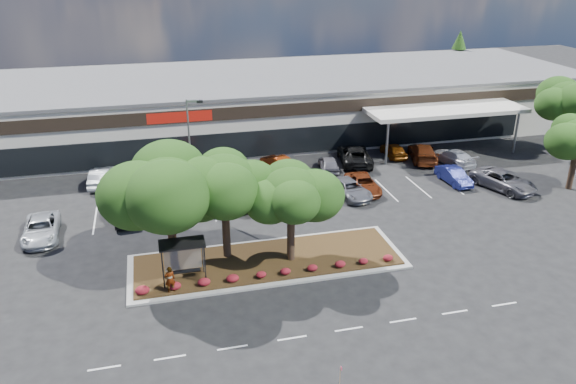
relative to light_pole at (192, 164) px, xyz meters
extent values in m
plane|color=black|center=(5.84, -13.33, -3.96)|extent=(160.00, 160.00, 0.00)
cube|color=silver|center=(5.84, 20.67, -0.96)|extent=(80.00, 20.00, 6.00)
cube|color=#565659|center=(5.84, 20.67, 2.14)|extent=(80.40, 20.40, 0.30)
cube|color=black|center=(5.84, 10.62, 0.84)|extent=(80.00, 0.25, 1.20)
cube|color=black|center=(5.84, 10.62, -2.36)|extent=(60.00, 0.18, 2.60)
cube|color=red|center=(-0.16, 10.55, 0.84)|extent=(6.00, 0.12, 1.00)
cube|color=silver|center=(25.84, 8.17, 0.44)|extent=(16.00, 5.00, 0.40)
cylinder|color=gray|center=(18.84, 6.17, -1.86)|extent=(0.24, 0.24, 4.20)
cylinder|color=gray|center=(32.84, 6.17, -1.86)|extent=(0.24, 0.24, 4.20)
cube|color=#A3A39E|center=(3.84, -9.33, -3.88)|extent=(18.00, 6.00, 0.15)
cube|color=#483418|center=(3.84, -9.33, -3.76)|extent=(17.20, 5.20, 0.12)
cube|color=silver|center=(-6.16, -17.33, -3.95)|extent=(1.60, 0.12, 0.01)
cube|color=silver|center=(-2.96, -17.33, -3.95)|extent=(1.60, 0.12, 0.01)
cube|color=silver|center=(0.24, -17.33, -3.95)|extent=(1.60, 0.12, 0.01)
cube|color=silver|center=(3.44, -17.33, -3.95)|extent=(1.60, 0.12, 0.01)
cube|color=silver|center=(6.64, -17.33, -3.95)|extent=(1.60, 0.12, 0.01)
cube|color=silver|center=(9.84, -17.33, -3.95)|extent=(1.60, 0.12, 0.01)
cube|color=silver|center=(13.04, -17.33, -3.95)|extent=(1.60, 0.12, 0.01)
cube|color=silver|center=(16.24, -17.33, -3.95)|extent=(1.60, 0.12, 0.01)
cube|color=silver|center=(-10.66, 0.17, -3.95)|extent=(0.12, 5.00, 0.01)
cube|color=silver|center=(-7.66, 0.17, -3.95)|extent=(0.12, 5.00, 0.01)
cube|color=silver|center=(-4.66, 0.17, -3.95)|extent=(0.12, 5.00, 0.01)
cube|color=silver|center=(-1.66, 0.17, -3.95)|extent=(0.12, 5.00, 0.01)
cube|color=silver|center=(1.34, 0.17, -3.95)|extent=(0.12, 5.00, 0.01)
cube|color=silver|center=(4.34, 0.17, -3.95)|extent=(0.12, 5.00, 0.01)
cube|color=silver|center=(7.34, 0.17, -3.95)|extent=(0.12, 5.00, 0.01)
cube|color=silver|center=(10.34, 0.17, -3.95)|extent=(0.12, 5.00, 0.01)
cube|color=silver|center=(13.34, 0.17, -3.95)|extent=(0.12, 5.00, 0.01)
cube|color=silver|center=(16.34, 0.17, -3.95)|extent=(0.12, 5.00, 0.01)
cube|color=silver|center=(19.34, 0.17, -3.95)|extent=(0.12, 5.00, 0.01)
cube|color=silver|center=(22.34, 0.17, -3.95)|extent=(0.12, 5.00, 0.01)
cylinder|color=black|center=(-2.91, -9.88, -2.45)|extent=(0.08, 0.08, 2.50)
cylinder|color=black|center=(-0.41, -9.88, -2.45)|extent=(0.08, 0.08, 2.50)
cylinder|color=black|center=(-2.91, -11.18, -2.45)|extent=(0.08, 0.08, 2.50)
cylinder|color=black|center=(-0.41, -11.18, -2.45)|extent=(0.08, 0.08, 2.50)
cube|color=black|center=(-1.66, -10.53, -1.16)|extent=(2.75, 1.55, 0.10)
cube|color=silver|center=(-1.66, -9.88, -2.32)|extent=(2.30, 0.03, 2.00)
cube|color=black|center=(-1.66, -10.28, -3.25)|extent=(2.00, 0.35, 0.06)
cone|color=#1C3D11|center=(39.84, 30.67, 0.54)|extent=(3.96, 3.96, 9.00)
imported|color=#594C47|center=(-2.56, -11.63, -2.85)|extent=(0.67, 0.50, 1.69)
cube|color=#A3A39E|center=(-0.10, 0.04, -3.76)|extent=(0.50, 0.50, 0.40)
cylinder|color=gray|center=(-0.10, 0.04, 0.74)|extent=(0.14, 0.14, 8.58)
cube|color=gray|center=(0.31, -0.14, 4.88)|extent=(0.91, 0.56, 0.14)
cube|color=black|center=(0.77, -0.34, 4.81)|extent=(0.53, 0.46, 0.18)
cube|color=#96724E|center=(4.74, -21.30, -3.41)|extent=(0.03, 0.03, 1.10)
cube|color=#EB3D74|center=(4.79, -21.30, -2.95)|extent=(0.02, 0.14, 0.18)
imported|color=#B1B5BC|center=(-11.13, -1.96, -3.24)|extent=(2.62, 5.28, 1.44)
imported|color=black|center=(-5.54, -0.30, -3.24)|extent=(1.99, 4.51, 1.44)
imported|color=black|center=(3.27, 0.60, -3.18)|extent=(4.30, 6.13, 1.55)
imported|color=silver|center=(6.44, -1.24, -3.28)|extent=(2.86, 4.36, 1.36)
imported|color=slate|center=(12.80, -0.34, -3.28)|extent=(3.07, 5.16, 1.34)
imported|color=#652710|center=(14.27, 0.43, -3.29)|extent=(2.43, 4.90, 1.34)
imported|color=navy|center=(22.74, 0.22, -3.27)|extent=(1.71, 4.26, 1.38)
imported|color=#5B5A61|center=(26.20, -2.01, -3.16)|extent=(4.49, 6.30, 1.59)
imported|color=#AAB0B6|center=(-7.51, 7.39, -3.19)|extent=(2.05, 4.81, 1.54)
imported|color=#124322|center=(-0.45, 8.70, -3.11)|extent=(4.49, 6.27, 1.69)
imported|color=#94050A|center=(0.84, 5.96, -3.28)|extent=(1.96, 4.25, 1.35)
imported|color=maroon|center=(8.40, 7.37, -3.29)|extent=(2.93, 4.25, 1.33)
imported|color=slate|center=(12.92, 5.75, -3.25)|extent=(2.37, 4.36, 1.41)
imported|color=black|center=(15.98, 7.16, -3.11)|extent=(3.93, 6.51, 1.69)
imported|color=#72370A|center=(20.45, 8.02, -3.27)|extent=(1.72, 4.09, 1.38)
imported|color=#B1B4BE|center=(25.10, 4.64, -3.23)|extent=(3.06, 5.36, 1.46)
imported|color=maroon|center=(22.76, 6.30, -3.14)|extent=(3.80, 6.04, 1.63)
camera|label=1|loc=(-2.69, -40.89, 15.00)|focal=35.00mm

